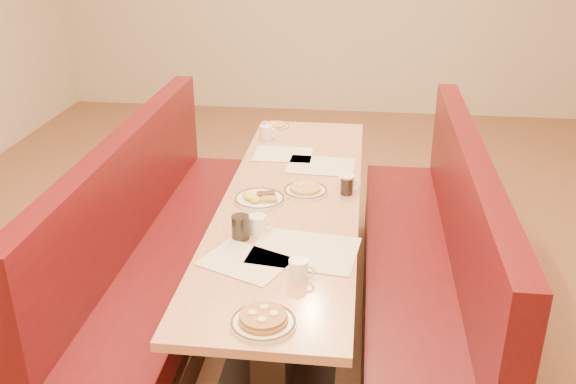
# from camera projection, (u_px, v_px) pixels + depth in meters

# --- Properties ---
(ground) EXTENTS (8.00, 8.00, 0.00)m
(ground) POSITION_uv_depth(u_px,v_px,m) (291.00, 318.00, 3.62)
(ground) COLOR #9E6647
(ground) RESTS_ON ground
(diner_table) EXTENTS (0.70, 2.50, 0.75)m
(diner_table) POSITION_uv_depth(u_px,v_px,m) (291.00, 261.00, 3.47)
(diner_table) COLOR black
(diner_table) RESTS_ON ground
(booth_left) EXTENTS (0.55, 2.50, 1.05)m
(booth_left) POSITION_uv_depth(u_px,v_px,m) (160.00, 255.00, 3.55)
(booth_left) COLOR #4C3326
(booth_left) RESTS_ON ground
(booth_right) EXTENTS (0.55, 2.50, 1.05)m
(booth_right) POSITION_uv_depth(u_px,v_px,m) (429.00, 271.00, 3.39)
(booth_right) COLOR #4C3326
(booth_right) RESTS_ON ground
(placemat_near_left) EXTENTS (0.43, 0.38, 0.00)m
(placemat_near_left) POSITION_uv_depth(u_px,v_px,m) (245.00, 261.00, 2.72)
(placemat_near_left) COLOR #F6E2C1
(placemat_near_left) RESTS_ON diner_table
(placemat_near_right) EXTENTS (0.50, 0.40, 0.00)m
(placemat_near_right) POSITION_uv_depth(u_px,v_px,m) (304.00, 250.00, 2.80)
(placemat_near_right) COLOR #F6E2C1
(placemat_near_right) RESTS_ON diner_table
(placemat_far_left) EXTENTS (0.35, 0.26, 0.00)m
(placemat_far_left) POSITION_uv_depth(u_px,v_px,m) (283.00, 154.00, 3.87)
(placemat_far_left) COLOR #F6E2C1
(placemat_far_left) RESTS_ON diner_table
(placemat_far_right) EXTENTS (0.40, 0.31, 0.00)m
(placemat_far_right) POSITION_uv_depth(u_px,v_px,m) (321.00, 166.00, 3.71)
(placemat_far_right) COLOR #F6E2C1
(placemat_far_right) RESTS_ON diner_table
(pancake_plate) EXTENTS (0.24, 0.24, 0.05)m
(pancake_plate) POSITION_uv_depth(u_px,v_px,m) (263.00, 320.00, 2.31)
(pancake_plate) COLOR white
(pancake_plate) RESTS_ON diner_table
(eggs_plate) EXTENTS (0.26, 0.26, 0.05)m
(eggs_plate) POSITION_uv_depth(u_px,v_px,m) (259.00, 198.00, 3.27)
(eggs_plate) COLOR white
(eggs_plate) RESTS_ON diner_table
(extra_plate_mid) EXTENTS (0.23, 0.23, 0.05)m
(extra_plate_mid) POSITION_uv_depth(u_px,v_px,m) (305.00, 190.00, 3.36)
(extra_plate_mid) COLOR white
(extra_plate_mid) RESTS_ON diner_table
(extra_plate_far) EXTENTS (0.20, 0.20, 0.04)m
(extra_plate_far) POSITION_uv_depth(u_px,v_px,m) (275.00, 126.00, 4.33)
(extra_plate_far) COLOR white
(extra_plate_far) RESTS_ON diner_table
(coffee_mug_a) EXTENTS (0.11, 0.08, 0.08)m
(coffee_mug_a) POSITION_uv_depth(u_px,v_px,m) (299.00, 269.00, 2.58)
(coffee_mug_a) COLOR white
(coffee_mug_a) RESTS_ON diner_table
(coffee_mug_b) EXTENTS (0.11, 0.08, 0.09)m
(coffee_mug_b) POSITION_uv_depth(u_px,v_px,m) (258.00, 224.00, 2.94)
(coffee_mug_b) COLOR white
(coffee_mug_b) RESTS_ON diner_table
(coffee_mug_c) EXTENTS (0.12, 0.09, 0.09)m
(coffee_mug_c) POSITION_uv_depth(u_px,v_px,m) (347.00, 183.00, 3.36)
(coffee_mug_c) COLOR white
(coffee_mug_c) RESTS_ON diner_table
(coffee_mug_d) EXTENTS (0.12, 0.08, 0.09)m
(coffee_mug_d) POSITION_uv_depth(u_px,v_px,m) (267.00, 132.00, 4.12)
(coffee_mug_d) COLOR white
(coffee_mug_d) RESTS_ON diner_table
(soda_tumbler_near) EXTENTS (0.08, 0.08, 0.11)m
(soda_tumbler_near) POSITION_uv_depth(u_px,v_px,m) (241.00, 227.00, 2.89)
(soda_tumbler_near) COLOR black
(soda_tumbler_near) RESTS_ON diner_table
(soda_tumbler_mid) EXTENTS (0.06, 0.06, 0.09)m
(soda_tumbler_mid) POSITION_uv_depth(u_px,v_px,m) (347.00, 186.00, 3.34)
(soda_tumbler_mid) COLOR black
(soda_tumbler_mid) RESTS_ON diner_table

